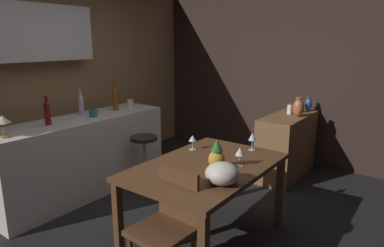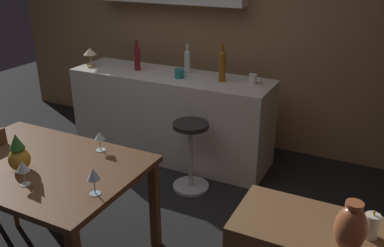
{
  "view_description": "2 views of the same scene",
  "coord_description": "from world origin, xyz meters",
  "px_view_note": "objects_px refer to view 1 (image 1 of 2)",
  "views": [
    {
      "loc": [
        -2.3,
        -1.87,
        1.76
      ],
      "look_at": [
        0.72,
        0.35,
        0.84
      ],
      "focal_mm": 31.7,
      "sensor_mm": 36.0,
      "label": 1
    },
    {
      "loc": [
        1.93,
        -2.06,
        2.03
      ],
      "look_at": [
        0.7,
        0.43,
        0.86
      ],
      "focal_mm": 37.97,
      "sensor_mm": 36.0,
      "label": 2
    }
  ],
  "objects_px": {
    "wine_bottle_ruby": "(47,112)",
    "wine_bottle_clear": "(81,104)",
    "dining_table": "(206,173)",
    "fruit_bowl": "(222,173)",
    "cup_teal": "(93,113)",
    "pillar_candle_tall": "(299,106)",
    "sideboard_cabinet": "(287,145)",
    "cup_white": "(130,103)",
    "chair_near_window": "(168,223)",
    "wine_glass_center": "(240,152)",
    "counter_lamp": "(3,121)",
    "vase_copper": "(298,107)",
    "pineapple_centerpiece": "(217,156)",
    "wine_glass_left": "(252,137)",
    "wine_glass_right": "(193,139)",
    "wine_bottle_amber": "(115,98)",
    "bar_stool": "(144,161)",
    "vase_ceramic_blue": "(308,104)",
    "pillar_candle_short": "(290,109)"
  },
  "relations": [
    {
      "from": "wine_bottle_ruby",
      "to": "wine_bottle_clear",
      "type": "height_order",
      "value": "wine_bottle_ruby"
    },
    {
      "from": "dining_table",
      "to": "fruit_bowl",
      "type": "distance_m",
      "value": 0.44
    },
    {
      "from": "dining_table",
      "to": "wine_bottle_ruby",
      "type": "distance_m",
      "value": 1.83
    },
    {
      "from": "cup_teal",
      "to": "pillar_candle_tall",
      "type": "xyz_separation_m",
      "value": [
        2.03,
        -1.71,
        -0.04
      ]
    },
    {
      "from": "sideboard_cabinet",
      "to": "cup_white",
      "type": "height_order",
      "value": "cup_white"
    },
    {
      "from": "chair_near_window",
      "to": "wine_bottle_clear",
      "type": "distance_m",
      "value": 2.15
    },
    {
      "from": "wine_glass_center",
      "to": "cup_white",
      "type": "bearing_deg",
      "value": 70.52
    },
    {
      "from": "counter_lamp",
      "to": "vase_copper",
      "type": "height_order",
      "value": "counter_lamp"
    },
    {
      "from": "counter_lamp",
      "to": "cup_white",
      "type": "bearing_deg",
      "value": 6.39
    },
    {
      "from": "pineapple_centerpiece",
      "to": "wine_bottle_ruby",
      "type": "relative_size",
      "value": 0.83
    },
    {
      "from": "dining_table",
      "to": "sideboard_cabinet",
      "type": "distance_m",
      "value": 1.97
    },
    {
      "from": "wine_bottle_clear",
      "to": "wine_glass_left",
      "type": "bearing_deg",
      "value": -77.95
    },
    {
      "from": "wine_glass_right",
      "to": "cup_white",
      "type": "distance_m",
      "value": 1.62
    },
    {
      "from": "dining_table",
      "to": "wine_bottle_amber",
      "type": "relative_size",
      "value": 3.82
    },
    {
      "from": "wine_bottle_clear",
      "to": "vase_copper",
      "type": "bearing_deg",
      "value": -47.78
    },
    {
      "from": "bar_stool",
      "to": "vase_ceramic_blue",
      "type": "bearing_deg",
      "value": -35.73
    },
    {
      "from": "chair_near_window",
      "to": "wine_glass_right",
      "type": "height_order",
      "value": "wine_glass_right"
    },
    {
      "from": "cup_teal",
      "to": "counter_lamp",
      "type": "relative_size",
      "value": 0.6
    },
    {
      "from": "fruit_bowl",
      "to": "counter_lamp",
      "type": "relative_size",
      "value": 1.21
    },
    {
      "from": "wine_glass_center",
      "to": "fruit_bowl",
      "type": "bearing_deg",
      "value": -169.14
    },
    {
      "from": "wine_bottle_amber",
      "to": "counter_lamp",
      "type": "relative_size",
      "value": 1.75
    },
    {
      "from": "chair_near_window",
      "to": "vase_copper",
      "type": "xyz_separation_m",
      "value": [
        2.53,
        -0.04,
        0.46
      ]
    },
    {
      "from": "cup_white",
      "to": "pillar_candle_tall",
      "type": "distance_m",
      "value": 2.27
    },
    {
      "from": "pillar_candle_tall",
      "to": "wine_glass_center",
      "type": "bearing_deg",
      "value": -173.68
    },
    {
      "from": "wine_glass_left",
      "to": "fruit_bowl",
      "type": "height_order",
      "value": "wine_glass_left"
    },
    {
      "from": "pineapple_centerpiece",
      "to": "pillar_candle_short",
      "type": "bearing_deg",
      "value": 4.57
    },
    {
      "from": "pillar_candle_tall",
      "to": "vase_copper",
      "type": "relative_size",
      "value": 0.82
    },
    {
      "from": "wine_glass_left",
      "to": "wine_bottle_clear",
      "type": "distance_m",
      "value": 2.08
    },
    {
      "from": "bar_stool",
      "to": "counter_lamp",
      "type": "xyz_separation_m",
      "value": [
        -1.39,
        0.39,
        0.71
      ]
    },
    {
      "from": "wine_bottle_clear",
      "to": "chair_near_window",
      "type": "bearing_deg",
      "value": -110.48
    },
    {
      "from": "chair_near_window",
      "to": "bar_stool",
      "type": "bearing_deg",
      "value": 49.87
    },
    {
      "from": "chair_near_window",
      "to": "wine_bottle_ruby",
      "type": "bearing_deg",
      "value": 83.24
    },
    {
      "from": "chair_near_window",
      "to": "wine_bottle_amber",
      "type": "height_order",
      "value": "wine_bottle_amber"
    },
    {
      "from": "sideboard_cabinet",
      "to": "vase_ceramic_blue",
      "type": "bearing_deg",
      "value": -15.42
    },
    {
      "from": "bar_stool",
      "to": "wine_bottle_ruby",
      "type": "relative_size",
      "value": 2.15
    },
    {
      "from": "cup_white",
      "to": "pillar_candle_tall",
      "type": "height_order",
      "value": "pillar_candle_tall"
    },
    {
      "from": "wine_glass_left",
      "to": "wine_bottle_ruby",
      "type": "relative_size",
      "value": 0.56
    },
    {
      "from": "pineapple_centerpiece",
      "to": "vase_copper",
      "type": "height_order",
      "value": "vase_copper"
    },
    {
      "from": "wine_glass_left",
      "to": "counter_lamp",
      "type": "bearing_deg",
      "value": 129.52
    },
    {
      "from": "dining_table",
      "to": "wine_bottle_ruby",
      "type": "height_order",
      "value": "wine_bottle_ruby"
    },
    {
      "from": "sideboard_cabinet",
      "to": "vase_ceramic_blue",
      "type": "xyz_separation_m",
      "value": [
        0.41,
        -0.11,
        0.5
      ]
    },
    {
      "from": "cup_teal",
      "to": "pillar_candle_short",
      "type": "bearing_deg",
      "value": -41.35
    },
    {
      "from": "pineapple_centerpiece",
      "to": "fruit_bowl",
      "type": "xyz_separation_m",
      "value": [
        -0.24,
        -0.2,
        -0.03
      ]
    },
    {
      "from": "bar_stool",
      "to": "pillar_candle_short",
      "type": "distance_m",
      "value": 2.0
    },
    {
      "from": "cup_teal",
      "to": "counter_lamp",
      "type": "height_order",
      "value": "counter_lamp"
    },
    {
      "from": "vase_ceramic_blue",
      "to": "vase_copper",
      "type": "height_order",
      "value": "vase_copper"
    },
    {
      "from": "wine_bottle_amber",
      "to": "vase_ceramic_blue",
      "type": "xyz_separation_m",
      "value": [
        1.79,
        -1.87,
        -0.15
      ]
    },
    {
      "from": "fruit_bowl",
      "to": "pillar_candle_tall",
      "type": "height_order",
      "value": "pillar_candle_tall"
    },
    {
      "from": "fruit_bowl",
      "to": "cup_white",
      "type": "height_order",
      "value": "cup_white"
    },
    {
      "from": "wine_glass_right",
      "to": "wine_bottle_amber",
      "type": "relative_size",
      "value": 0.39
    }
  ]
}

